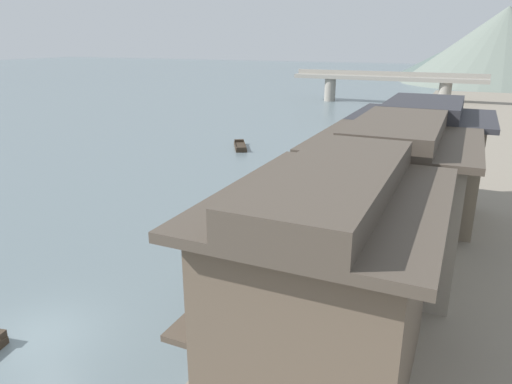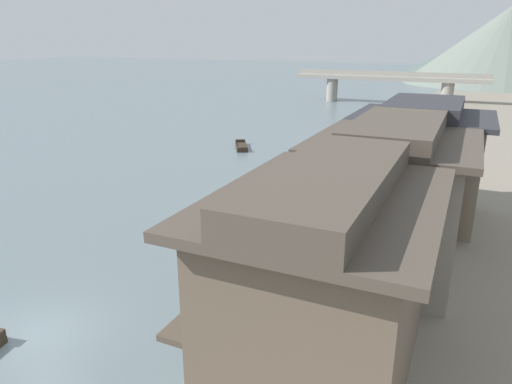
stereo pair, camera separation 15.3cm
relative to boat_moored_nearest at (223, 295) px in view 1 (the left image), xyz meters
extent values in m
plane|color=slate|center=(-4.64, -4.89, -0.17)|extent=(400.00, 400.00, 0.00)
cube|color=gray|center=(10.72, 25.11, 0.19)|extent=(18.00, 110.00, 0.71)
cube|color=#33281E|center=(0.00, 0.00, -0.03)|extent=(2.07, 4.76, 0.27)
cube|color=#33281E|center=(-0.50, 2.11, 0.22)|extent=(0.98, 0.56, 0.24)
cube|color=#33281E|center=(0.50, -2.11, 0.22)|extent=(0.98, 0.56, 0.24)
cube|color=#33281E|center=(-0.46, -0.11, 0.14)|extent=(1.03, 4.05, 0.08)
cube|color=#33281E|center=(0.46, 0.11, 0.14)|extent=(1.03, 4.05, 0.08)
cube|color=brown|center=(0.01, 5.51, -0.03)|extent=(0.98, 5.32, 0.28)
cube|color=brown|center=(0.01, 8.02, 0.24)|extent=(0.88, 0.36, 0.25)
cube|color=brown|center=(0.01, 2.99, 0.24)|extent=(0.88, 0.36, 0.25)
cube|color=brown|center=(-0.44, 5.51, 0.15)|extent=(0.08, 4.82, 0.08)
cube|color=brown|center=(0.46, 5.51, 0.15)|extent=(0.08, 4.82, 0.08)
cube|color=brown|center=(-2.93, 34.84, -0.06)|extent=(2.41, 4.18, 0.22)
cube|color=brown|center=(-3.63, 36.62, 0.15)|extent=(0.95, 0.66, 0.20)
cube|color=brown|center=(-2.24, 33.07, 0.15)|extent=(0.95, 0.66, 0.20)
cube|color=brown|center=(-3.35, 34.68, 0.09)|extent=(1.39, 3.39, 0.08)
cube|color=brown|center=(-2.51, 35.01, 0.09)|extent=(1.39, 3.39, 0.08)
cube|color=brown|center=(-0.55, 15.70, -0.03)|extent=(1.63, 3.88, 0.27)
cube|color=brown|center=(-0.22, 17.41, 0.23)|extent=(0.88, 0.51, 0.25)
cube|color=brown|center=(-0.89, 14.00, 0.23)|extent=(0.88, 0.51, 0.25)
cube|color=brown|center=(-0.96, 15.78, 0.14)|extent=(0.71, 3.23, 0.08)
cube|color=brown|center=(-0.14, 15.62, 0.14)|extent=(0.71, 3.23, 0.08)
ellipsoid|color=olive|center=(-0.55, 15.70, 0.33)|extent=(1.03, 1.29, 0.45)
cube|color=brown|center=(-0.14, 11.24, -0.05)|extent=(0.91, 3.66, 0.24)
cube|color=brown|center=(-0.09, 12.90, 0.18)|extent=(0.73, 0.38, 0.21)
cube|color=brown|center=(-0.19, 9.57, 0.18)|extent=(0.73, 0.38, 0.21)
cube|color=brown|center=(-0.50, 11.25, 0.11)|extent=(0.17, 3.14, 0.08)
cube|color=brown|center=(0.23, 11.22, 0.11)|extent=(0.17, 3.14, 0.08)
cube|color=brown|center=(0.12, 45.76, -0.02)|extent=(1.22, 4.87, 0.29)
cube|color=brown|center=(0.16, 48.04, 0.25)|extent=(1.03, 0.38, 0.26)
cube|color=brown|center=(0.08, 43.48, 0.25)|extent=(1.03, 0.38, 0.26)
cube|color=brown|center=(-0.41, 45.77, 0.16)|extent=(0.16, 4.35, 0.08)
cube|color=brown|center=(0.65, 45.75, 0.16)|extent=(0.16, 4.35, 0.08)
cube|color=#33281E|center=(-11.32, 24.29, -0.04)|extent=(2.72, 3.68, 0.25)
cube|color=#33281E|center=(-12.17, 25.75, 0.19)|extent=(0.97, 0.77, 0.22)
cube|color=#33281E|center=(-10.47, 22.83, 0.19)|extent=(0.97, 0.77, 0.22)
cube|color=#33281E|center=(-11.72, 24.06, 0.12)|extent=(1.66, 2.78, 0.08)
cube|color=#33281E|center=(-10.92, 24.53, 0.12)|extent=(1.66, 2.78, 0.08)
cube|color=#33281E|center=(-0.26, 23.73, -0.02)|extent=(0.81, 4.47, 0.29)
cube|color=#33281E|center=(-0.26, 25.81, 0.25)|extent=(0.72, 0.36, 0.26)
cube|color=#33281E|center=(-0.26, 21.65, 0.25)|extent=(0.72, 0.36, 0.26)
cube|color=#33281E|center=(-0.62, 23.73, 0.16)|extent=(0.08, 3.97, 0.08)
cube|color=#33281E|center=(0.10, 23.73, 0.16)|extent=(0.08, 3.97, 0.08)
ellipsoid|color=olive|center=(-0.26, 23.73, 0.32)|extent=(0.72, 1.01, 0.40)
cube|color=brown|center=(5.11, -3.50, 3.14)|extent=(4.48, 6.74, 5.20)
cube|color=#4D4135|center=(2.52, -3.50, 3.14)|extent=(0.70, 6.74, 0.16)
cube|color=#4C4238|center=(5.11, -3.50, 5.86)|extent=(5.38, 7.64, 0.24)
cube|color=#4C4238|center=(5.11, -3.50, 6.33)|extent=(2.69, 7.64, 0.70)
cube|color=gray|center=(5.48, 4.19, 3.14)|extent=(5.23, 6.20, 5.20)
cube|color=gray|center=(2.52, 4.19, 3.14)|extent=(0.70, 6.20, 0.16)
cube|color=#4C4238|center=(5.48, 4.19, 5.86)|extent=(6.13, 7.10, 0.24)
cube|color=#4C4238|center=(5.48, 4.19, 6.33)|extent=(3.14, 7.10, 0.70)
cube|color=#7F705B|center=(5.80, 10.86, 3.14)|extent=(5.86, 5.43, 5.20)
cube|color=brown|center=(2.52, 10.86, 3.14)|extent=(0.70, 5.43, 0.16)
cube|color=#2D2D33|center=(5.80, 10.86, 5.86)|extent=(6.76, 6.33, 0.24)
cube|color=#2D2D33|center=(5.80, 10.86, 6.33)|extent=(3.52, 6.33, 0.70)
cube|color=gray|center=(-4.64, 62.00, 3.78)|extent=(29.47, 2.40, 0.60)
cylinder|color=gray|center=(-13.48, 62.00, 1.65)|extent=(1.80, 1.80, 3.65)
cylinder|color=gray|center=(4.20, 62.00, 1.65)|extent=(1.80, 1.80, 3.65)
cube|color=gray|center=(-4.64, 63.00, 4.43)|extent=(29.47, 0.30, 0.70)
cone|color=slate|center=(12.98, 108.98, 8.21)|extent=(43.52, 43.52, 16.75)
cone|color=#4C5B56|center=(12.88, 134.09, 6.97)|extent=(51.94, 51.94, 14.29)
camera|label=1|loc=(7.88, -14.15, 9.61)|focal=32.67mm
camera|label=2|loc=(8.02, -14.09, 9.61)|focal=32.67mm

